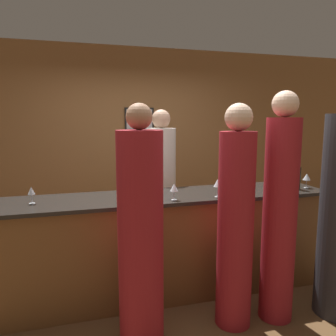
{
  "coord_description": "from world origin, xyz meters",
  "views": [
    {
      "loc": [
        -0.82,
        -3.03,
        1.74
      ],
      "look_at": [
        0.07,
        0.1,
        1.26
      ],
      "focal_mm": 35.0,
      "sensor_mm": 36.0,
      "label": 1
    }
  ],
  "objects_px": {
    "guest_0": "(280,214)",
    "wine_bottle_0": "(285,183)",
    "guest_2": "(235,223)",
    "wine_bottle_1": "(297,178)",
    "bartender": "(161,192)",
    "guest_1": "(141,236)"
  },
  "relations": [
    {
      "from": "bartender",
      "to": "guest_0",
      "type": "distance_m",
      "value": 1.58
    },
    {
      "from": "guest_0",
      "to": "wine_bottle_1",
      "type": "height_order",
      "value": "guest_0"
    },
    {
      "from": "guest_0",
      "to": "bartender",
      "type": "bearing_deg",
      "value": 115.11
    },
    {
      "from": "bartender",
      "to": "guest_0",
      "type": "relative_size",
      "value": 0.94
    },
    {
      "from": "guest_0",
      "to": "wine_bottle_0",
      "type": "height_order",
      "value": "guest_0"
    },
    {
      "from": "bartender",
      "to": "guest_2",
      "type": "relative_size",
      "value": 0.99
    },
    {
      "from": "wine_bottle_1",
      "to": "bartender",
      "type": "bearing_deg",
      "value": 145.56
    },
    {
      "from": "guest_1",
      "to": "guest_2",
      "type": "relative_size",
      "value": 0.99
    },
    {
      "from": "bartender",
      "to": "wine_bottle_0",
      "type": "bearing_deg",
      "value": 134.95
    },
    {
      "from": "guest_1",
      "to": "guest_2",
      "type": "height_order",
      "value": "guest_2"
    },
    {
      "from": "guest_2",
      "to": "wine_bottle_0",
      "type": "bearing_deg",
      "value": 28.3
    },
    {
      "from": "guest_1",
      "to": "wine_bottle_0",
      "type": "bearing_deg",
      "value": 14.88
    },
    {
      "from": "wine_bottle_1",
      "to": "guest_1",
      "type": "bearing_deg",
      "value": -162.89
    },
    {
      "from": "guest_1",
      "to": "wine_bottle_1",
      "type": "height_order",
      "value": "guest_1"
    },
    {
      "from": "guest_1",
      "to": "guest_2",
      "type": "xyz_separation_m",
      "value": [
        0.8,
        0.01,
        0.02
      ]
    },
    {
      "from": "guest_0",
      "to": "guest_2",
      "type": "bearing_deg",
      "value": 176.82
    },
    {
      "from": "guest_1",
      "to": "wine_bottle_0",
      "type": "distance_m",
      "value": 1.62
    },
    {
      "from": "guest_2",
      "to": "guest_0",
      "type": "bearing_deg",
      "value": -3.18
    },
    {
      "from": "guest_2",
      "to": "wine_bottle_1",
      "type": "relative_size",
      "value": 6.13
    },
    {
      "from": "guest_0",
      "to": "wine_bottle_1",
      "type": "relative_size",
      "value": 6.47
    },
    {
      "from": "wine_bottle_0",
      "to": "wine_bottle_1",
      "type": "height_order",
      "value": "wine_bottle_1"
    },
    {
      "from": "guest_0",
      "to": "guest_2",
      "type": "relative_size",
      "value": 1.06
    }
  ]
}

